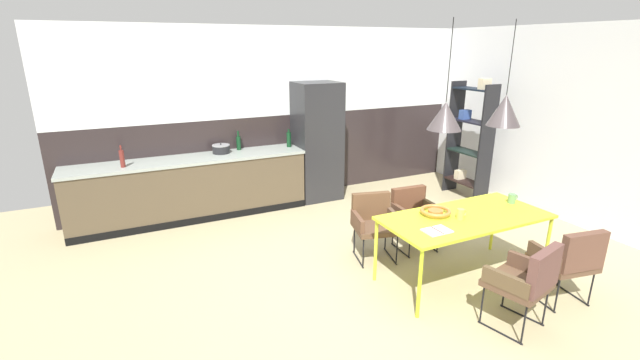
{
  "coord_description": "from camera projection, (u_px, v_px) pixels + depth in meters",
  "views": [
    {
      "loc": [
        -2.4,
        -3.17,
        2.41
      ],
      "look_at": [
        -0.42,
        0.97,
        0.96
      ],
      "focal_mm": 24.04,
      "sensor_mm": 36.0,
      "label": 1
    }
  ],
  "objects": [
    {
      "name": "mug_short_terracotta",
      "position": [
        512.0,
        198.0,
        4.77
      ],
      "size": [
        0.13,
        0.08,
        0.1
      ],
      "color": "#5B8456",
      "rests_on": "dining_table"
    },
    {
      "name": "kitchen_counter",
      "position": [
        192.0,
        188.0,
        6.18
      ],
      "size": [
        3.31,
        0.63,
        0.89
      ],
      "color": "#4E412E",
      "rests_on": "ground"
    },
    {
      "name": "bottle_wine_green",
      "position": [
        122.0,
        158.0,
        5.56
      ],
      "size": [
        0.06,
        0.06,
        0.29
      ],
      "color": "maroon",
      "rests_on": "kitchen_counter"
    },
    {
      "name": "back_wall_panel_upper",
      "position": [
        281.0,
        71.0,
        6.65
      ],
      "size": [
        6.67,
        0.12,
        1.35
      ],
      "primitive_type": "cube",
      "color": "silver",
      "rests_on": "back_wall_splashback_dark"
    },
    {
      "name": "cooking_pot",
      "position": [
        221.0,
        149.0,
        6.31
      ],
      "size": [
        0.26,
        0.26,
        0.15
      ],
      "color": "black",
      "rests_on": "kitchen_counter"
    },
    {
      "name": "ground_plane",
      "position": [
        397.0,
        288.0,
        4.45
      ],
      "size": [
        8.67,
        8.67,
        0.0
      ],
      "primitive_type": "plane",
      "color": "tan"
    },
    {
      "name": "refrigerator_column",
      "position": [
        317.0,
        142.0,
        6.85
      ],
      "size": [
        0.68,
        0.6,
        1.87
      ],
      "primitive_type": "cube",
      "color": "#232326",
      "rests_on": "ground"
    },
    {
      "name": "armchair_far_side",
      "position": [
        374.0,
        218.0,
        5.0
      ],
      "size": [
        0.58,
        0.57,
        0.75
      ],
      "rotation": [
        0.0,
        0.0,
        2.9
      ],
      "color": "brown",
      "rests_on": "ground"
    },
    {
      "name": "bottle_spice_small",
      "position": [
        289.0,
        139.0,
        6.68
      ],
      "size": [
        0.07,
        0.07,
        0.28
      ],
      "color": "#0F3319",
      "rests_on": "kitchen_counter"
    },
    {
      "name": "open_shelf_unit",
      "position": [
        470.0,
        138.0,
        6.89
      ],
      "size": [
        0.3,
        0.74,
        1.93
      ],
      "rotation": [
        0.0,
        0.0,
        -1.57
      ],
      "color": "black",
      "rests_on": "ground"
    },
    {
      "name": "open_book",
      "position": [
        437.0,
        231.0,
        4.06
      ],
      "size": [
        0.26,
        0.19,
        0.02
      ],
      "color": "white",
      "rests_on": "dining_table"
    },
    {
      "name": "back_wall_splashback_dark",
      "position": [
        283.0,
        156.0,
        7.05
      ],
      "size": [
        6.67,
        0.12,
        1.35
      ],
      "primitive_type": "cube",
      "color": "black",
      "rests_on": "ground"
    },
    {
      "name": "pendant_lamp_over_table_far",
      "position": [
        505.0,
        110.0,
        4.23
      ],
      "size": [
        0.33,
        0.33,
        1.01
      ],
      "color": "black"
    },
    {
      "name": "bottle_oil_tall",
      "position": [
        239.0,
        143.0,
        6.49
      ],
      "size": [
        0.07,
        0.07,
        0.29
      ],
      "color": "#0F3319",
      "rests_on": "kitchen_counter"
    },
    {
      "name": "mug_glass_clear",
      "position": [
        461.0,
        214.0,
        4.33
      ],
      "size": [
        0.12,
        0.07,
        0.11
      ],
      "color": "gold",
      "rests_on": "dining_table"
    },
    {
      "name": "fruit_bowl",
      "position": [
        435.0,
        211.0,
        4.43
      ],
      "size": [
        0.32,
        0.32,
        0.07
      ],
      "color": "#B2662D",
      "rests_on": "dining_table"
    },
    {
      "name": "side_wall_right",
      "position": [
        618.0,
        134.0,
        5.39
      ],
      "size": [
        0.12,
        6.65,
        2.7
      ],
      "primitive_type": "cube",
      "color": "silver",
      "rests_on": "ground"
    },
    {
      "name": "armchair_by_stool",
      "position": [
        571.0,
        257.0,
        4.05
      ],
      "size": [
        0.55,
        0.54,
        0.8
      ],
      "rotation": [
        0.0,
        0.0,
        -0.17
      ],
      "color": "brown",
      "rests_on": "ground"
    },
    {
      "name": "pendant_lamp_over_table_near",
      "position": [
        445.0,
        116.0,
        4.0
      ],
      "size": [
        0.32,
        0.32,
        1.0
      ],
      "color": "black"
    },
    {
      "name": "armchair_near_window",
      "position": [
        528.0,
        277.0,
        3.66
      ],
      "size": [
        0.58,
        0.57,
        0.82
      ],
      "rotation": [
        0.0,
        0.0,
        0.25
      ],
      "color": "brown",
      "rests_on": "ground"
    },
    {
      "name": "dining_table",
      "position": [
        465.0,
        220.0,
        4.43
      ],
      "size": [
        1.77,
        0.81,
        0.73
      ],
      "color": "#C7D32A",
      "rests_on": "ground"
    },
    {
      "name": "armchair_head_of_table",
      "position": [
        413.0,
        210.0,
        5.25
      ],
      "size": [
        0.52,
        0.5,
        0.74
      ],
      "rotation": [
        0.0,
        0.0,
        3.07
      ],
      "color": "brown",
      "rests_on": "ground"
    }
  ]
}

